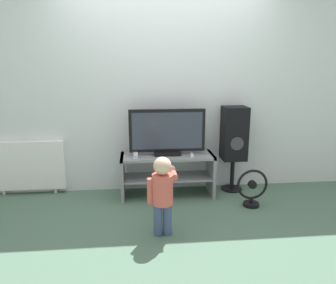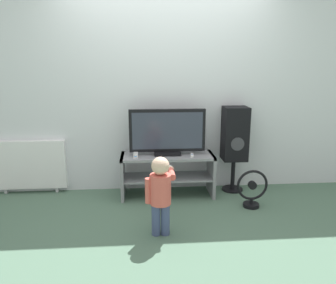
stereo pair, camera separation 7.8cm
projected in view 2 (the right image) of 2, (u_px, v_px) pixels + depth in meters
The scene contains 10 objects.
ground_plane at pixel (169, 202), 3.81m from camera, with size 16.00×16.00×0.00m, color #4C6B56.
wall_back at pixel (166, 86), 3.98m from camera, with size 10.00×0.06×2.60m.
tv_stand at pixel (167, 169), 3.93m from camera, with size 1.11×0.41×0.51m.
television at pixel (167, 133), 3.85m from camera, with size 0.90×0.20×0.54m.
game_console at pixel (136, 154), 3.83m from camera, with size 0.05×0.20×0.05m.
remote_primary at pixel (192, 155), 3.83m from camera, with size 0.05×0.13×0.03m.
child at pixel (161, 189), 2.99m from camera, with size 0.29×0.44×0.76m.
speaker_tower at pixel (235, 136), 4.01m from camera, with size 0.29×0.27×1.06m.
floor_fan at pixel (252, 190), 3.64m from camera, with size 0.35×0.18×0.43m.
radiator at pixel (29, 165), 4.01m from camera, with size 0.88×0.08×0.66m.
Camera 2 is at (-0.28, -3.53, 1.57)m, focal length 35.00 mm.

